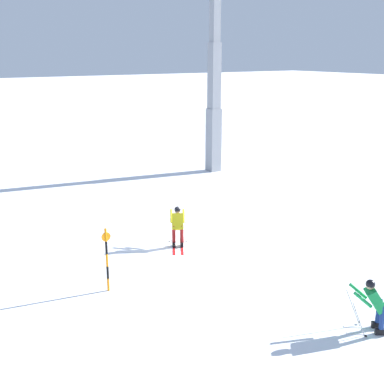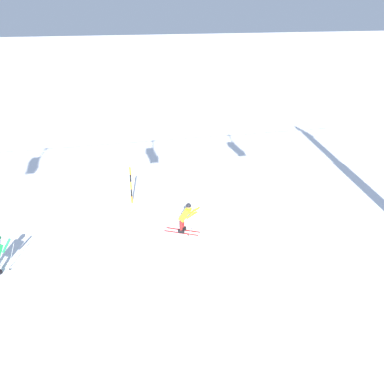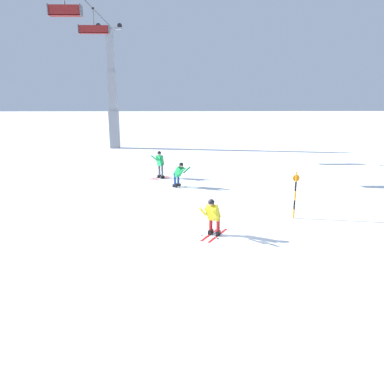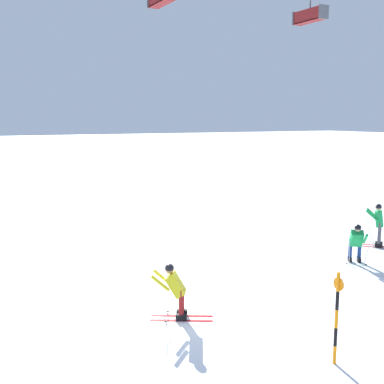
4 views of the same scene
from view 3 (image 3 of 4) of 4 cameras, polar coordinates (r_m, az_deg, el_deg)
ground_plane at (r=13.21m, az=-0.83°, el=-7.48°), size 260.00×260.00×0.00m
skier_carving_main at (r=13.30m, az=3.24°, el=-3.55°), size 1.64×1.26×1.58m
lift_tower_far at (r=38.02m, az=-12.22°, el=13.93°), size 0.91×2.44×11.75m
chairlift_seat_middle at (r=24.84m, az=-19.19°, el=25.18°), size 0.61×1.91×2.11m
chairlift_seat_fourth at (r=31.98m, az=-15.02°, el=23.23°), size 0.61×2.38×1.88m
trail_marker_pole at (r=15.80m, az=15.76°, el=-0.26°), size 0.07×0.28×1.99m
skier_distant_uphill at (r=20.66m, az=-2.03°, el=2.97°), size 1.44×1.67×1.58m
skier_distant_downhill at (r=23.10m, az=-5.03°, el=4.61°), size 1.31×1.49×1.76m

